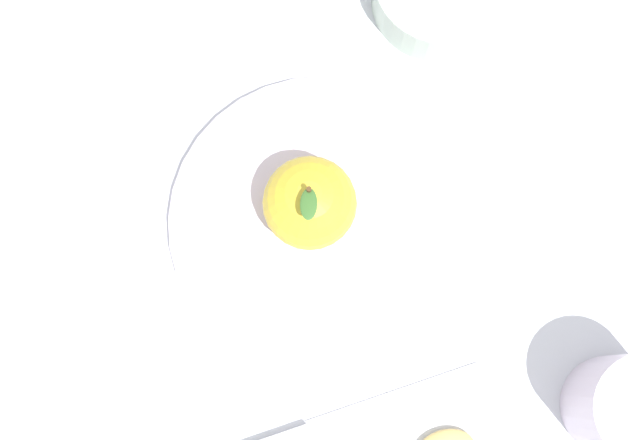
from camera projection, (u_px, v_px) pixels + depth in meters
The scene contains 5 objects.
ground_plane at pixel (302, 248), 0.67m from camera, with size 2.40×2.40×0.00m, color silver.
dinner_plate at pixel (320, 223), 0.66m from camera, with size 0.24×0.24×0.02m.
apple at pixel (310, 203), 0.62m from camera, with size 0.07×0.07×0.08m.
cup at pixel (631, 408), 0.60m from camera, with size 0.08×0.08×0.08m.
knife at pixel (326, 427), 0.64m from camera, with size 0.09×0.21×0.01m.
Camera 1 is at (0.10, 0.02, 0.66)m, focal length 46.95 mm.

